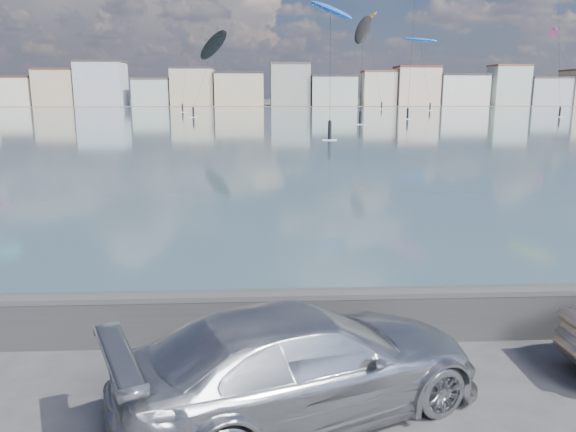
% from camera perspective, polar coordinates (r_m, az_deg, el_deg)
% --- Properties ---
extents(ground, '(700.00, 700.00, 0.00)m').
position_cam_1_polar(ground, '(8.73, -5.57, -20.29)').
color(ground, '#333335').
rests_on(ground, ground).
extents(bay_water, '(500.00, 177.00, 0.00)m').
position_cam_1_polar(bay_water, '(98.94, -3.21, 9.79)').
color(bay_water, '#3E5D67').
rests_on(bay_water, ground).
extents(far_shore_strip, '(500.00, 60.00, 0.00)m').
position_cam_1_polar(far_shore_strip, '(207.38, -3.10, 11.22)').
color(far_shore_strip, '#4C473D').
rests_on(far_shore_strip, ground).
extents(seawall, '(400.00, 0.36, 1.08)m').
position_cam_1_polar(seawall, '(10.86, -5.00, -9.94)').
color(seawall, '#28282B').
rests_on(seawall, ground).
extents(far_buildings, '(240.79, 13.26, 14.60)m').
position_cam_1_polar(far_buildings, '(193.33, -2.73, 12.91)').
color(far_buildings, '#B2B7C6').
rests_on(far_buildings, ground).
extents(car_silver, '(6.07, 4.31, 1.63)m').
position_cam_1_polar(car_silver, '(8.56, 1.56, -14.63)').
color(car_silver, '#B1B3B9').
rests_on(car_silver, ground).
extents(kitesurfer_1, '(5.83, 14.91, 15.57)m').
position_cam_1_polar(kitesurfer_1, '(67.04, 4.33, 19.96)').
color(kitesurfer_1, blue).
rests_on(kitesurfer_1, ground).
extents(kitesurfer_5, '(8.01, 11.34, 16.80)m').
position_cam_1_polar(kitesurfer_5, '(113.87, -7.62, 16.75)').
color(kitesurfer_5, black).
rests_on(kitesurfer_5, ground).
extents(kitesurfer_9, '(4.92, 12.67, 17.11)m').
position_cam_1_polar(kitesurfer_9, '(92.05, 7.64, 18.17)').
color(kitesurfer_9, black).
rests_on(kitesurfer_9, ground).
extents(kitesurfer_13, '(7.17, 15.28, 22.45)m').
position_cam_1_polar(kitesurfer_13, '(181.30, 25.45, 16.31)').
color(kitesurfer_13, '#E5338C').
rests_on(kitesurfer_13, ground).
extents(kitesurfer_17, '(7.21, 14.62, 26.68)m').
position_cam_1_polar(kitesurfer_17, '(168.69, 7.94, 18.94)').
color(kitesurfer_17, orange).
rests_on(kitesurfer_17, ground).
extents(kitesurfer_19, '(9.24, 12.56, 18.65)m').
position_cam_1_polar(kitesurfer_19, '(155.46, 13.26, 16.93)').
color(kitesurfer_19, blue).
rests_on(kitesurfer_19, ground).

